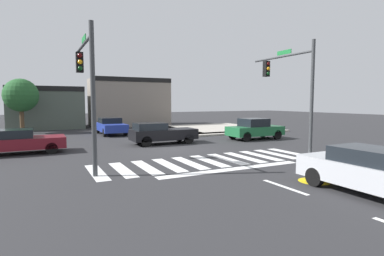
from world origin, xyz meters
name	(u,v)px	position (x,y,z in m)	size (l,w,h in m)	color
ground_plane	(172,148)	(0.00, 0.00, 0.00)	(120.00, 120.00, 0.00)	#2B2B2D
crosswalk_near	(209,161)	(0.00, -4.50, 0.00)	(10.93, 3.12, 0.01)	silver
bike_detector_marking	(314,181)	(1.46, -9.43, 0.00)	(1.09, 1.09, 0.01)	yellow
curb_corner_northeast	(212,129)	(8.49, 9.42, 0.07)	(10.00, 10.60, 0.15)	#B2AA9E
storefront_row	(95,104)	(-1.34, 18.97, 2.53)	(16.78, 6.48, 5.52)	#4C564C
traffic_signal_southwest	(86,75)	(-5.35, -3.50, 3.93)	(0.32, 4.56, 5.78)	#383A3D
traffic_signal_southeast	(290,80)	(5.53, -4.03, 4.06)	(0.32, 4.73, 6.02)	#383A3D
car_green	(255,129)	(7.28, 1.19, 0.78)	(4.20, 1.89, 1.58)	#1E6638
car_maroon	(16,141)	(-8.31, 1.89, 0.69)	(4.73, 1.93, 1.34)	maroon
car_silver	(375,172)	(1.72, -11.41, 0.74)	(1.71, 4.57, 1.44)	#B7BABF
car_black	(161,133)	(0.08, 1.98, 0.74)	(4.36, 1.76, 1.44)	black
car_blue	(111,126)	(-1.63, 9.59, 0.74)	(1.92, 4.54, 1.44)	#23389E
roadside_tree	(21,96)	(-8.50, 14.00, 3.37)	(2.94, 2.94, 4.87)	#4C3823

